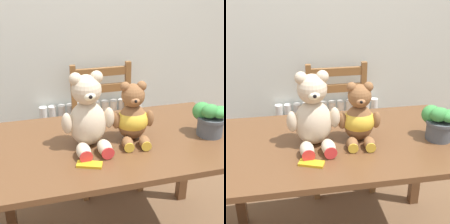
{
  "view_description": "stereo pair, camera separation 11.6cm",
  "coord_description": "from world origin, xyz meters",
  "views": [
    {
      "loc": [
        -0.36,
        -0.97,
        1.52
      ],
      "look_at": [
        -0.01,
        0.36,
        0.9
      ],
      "focal_mm": 50.0,
      "sensor_mm": 36.0,
      "label": 1
    },
    {
      "loc": [
        -0.25,
        -1.0,
        1.52
      ],
      "look_at": [
        -0.01,
        0.36,
        0.9
      ],
      "focal_mm": 50.0,
      "sensor_mm": 36.0,
      "label": 2
    }
  ],
  "objects": [
    {
      "name": "wall_back",
      "position": [
        0.0,
        1.32,
        1.3
      ],
      "size": [
        8.0,
        0.04,
        2.6
      ],
      "primitive_type": "cube",
      "color": "silver",
      "rests_on": "ground_plane"
    },
    {
      "name": "radiator",
      "position": [
        0.06,
        1.25,
        0.26
      ],
      "size": [
        0.83,
        0.1,
        0.58
      ],
      "color": "silver",
      "rests_on": "ground_plane"
    },
    {
      "name": "dining_table",
      "position": [
        0.0,
        0.36,
        0.62
      ],
      "size": [
        1.28,
        0.72,
        0.74
      ],
      "color": "brown",
      "rests_on": "ground_plane"
    },
    {
      "name": "wooden_chair_behind",
      "position": [
        0.13,
        1.06,
        0.47
      ],
      "size": [
        0.46,
        0.41,
        0.91
      ],
      "rotation": [
        0.0,
        0.0,
        3.14
      ],
      "color": "brown",
      "rests_on": "ground_plane"
    },
    {
      "name": "teddy_bear_left",
      "position": [
        -0.13,
        0.35,
        0.9
      ],
      "size": [
        0.26,
        0.26,
        0.37
      ],
      "rotation": [
        0.0,
        0.0,
        3.2
      ],
      "color": "beige",
      "rests_on": "dining_table"
    },
    {
      "name": "teddy_bear_right",
      "position": [
        0.1,
        0.36,
        0.86
      ],
      "size": [
        0.22,
        0.23,
        0.31
      ],
      "rotation": [
        0.0,
        0.0,
        3.03
      ],
      "color": "brown",
      "rests_on": "dining_table"
    },
    {
      "name": "potted_plant",
      "position": [
        0.5,
        0.3,
        0.83
      ],
      "size": [
        0.17,
        0.16,
        0.18
      ],
      "color": "#4C5156",
      "rests_on": "dining_table"
    },
    {
      "name": "chocolate_bar",
      "position": [
        -0.16,
        0.17,
        0.74
      ],
      "size": [
        0.12,
        0.09,
        0.01
      ],
      "primitive_type": "cube",
      "rotation": [
        0.0,
        0.0,
        -0.36
      ],
      "color": "gold",
      "rests_on": "dining_table"
    }
  ]
}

